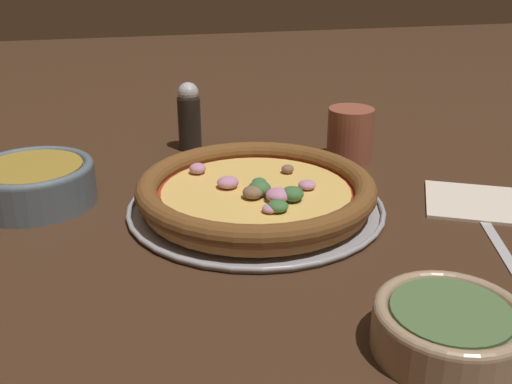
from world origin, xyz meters
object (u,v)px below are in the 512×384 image
at_px(pizza, 256,191).
at_px(napkin, 474,201).
at_px(bowl_near, 34,182).
at_px(bowl_far, 449,327).
at_px(pepper_shaker, 189,117).
at_px(pizza_tray, 256,207).
at_px(fork, 490,230).
at_px(drinking_cup, 350,135).

relative_size(pizza, napkin, 1.87).
relative_size(bowl_near, bowl_far, 1.22).
height_order(bowl_near, pepper_shaker, pepper_shaker).
relative_size(pizza_tray, fork, 1.81).
xyz_separation_m(pizza_tray, napkin, (-0.05, -0.28, -0.00)).
height_order(bowl_far, pepper_shaker, pepper_shaker).
height_order(drinking_cup, napkin, drinking_cup).
relative_size(napkin, fork, 0.90).
bearing_deg(drinking_cup, pepper_shaker, 64.66).
bearing_deg(bowl_far, drinking_cup, -11.66).
relative_size(bowl_far, fork, 0.71).
distance_m(napkin, pepper_shaker, 0.45).
bearing_deg(bowl_near, pepper_shaker, -53.22).
bearing_deg(pizza, pepper_shaker, 10.76).
xyz_separation_m(bowl_near, bowl_far, (-0.40, -0.36, -0.01)).
height_order(pizza_tray, napkin, same).
relative_size(bowl_far, drinking_cup, 1.54).
distance_m(fork, pepper_shaker, 0.49).
xyz_separation_m(pizza, bowl_far, (-0.31, -0.09, -0.00)).
xyz_separation_m(pizza_tray, fork, (-0.12, -0.25, -0.00)).
height_order(pizza_tray, pepper_shaker, pepper_shaker).
xyz_separation_m(bowl_near, fork, (-0.21, -0.53, -0.03)).
xyz_separation_m(bowl_far, pepper_shaker, (0.56, 0.14, 0.03)).
bearing_deg(pizza, pizza_tray, 12.29).
relative_size(bowl_near, napkin, 0.96).
height_order(fork, pepper_shaker, pepper_shaker).
bearing_deg(bowl_near, pizza, -107.97).
bearing_deg(bowl_far, bowl_near, 42.20).
xyz_separation_m(bowl_near, drinking_cup, (0.06, -0.45, 0.01)).
relative_size(pizza, bowl_far, 2.38).
bearing_deg(bowl_far, pizza, 15.96).
bearing_deg(fork, napkin, -0.57).
distance_m(drinking_cup, napkin, 0.22).
bearing_deg(bowl_near, bowl_far, -137.80).
xyz_separation_m(bowl_far, fork, (0.19, -0.16, -0.02)).
bearing_deg(napkin, pepper_shaker, 47.19).
bearing_deg(pizza_tray, drinking_cup, -51.42).
relative_size(pizza_tray, bowl_far, 2.57).
height_order(napkin, pepper_shaker, pepper_shaker).
bearing_deg(bowl_far, napkin, -35.94).
bearing_deg(drinking_cup, fork, -165.19).
bearing_deg(pizza, napkin, -99.67).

